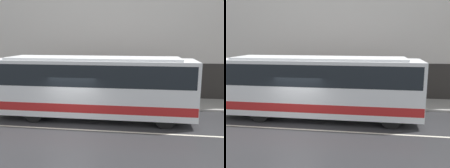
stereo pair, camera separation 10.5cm
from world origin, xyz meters
TOP-DOWN VIEW (x-y plane):
  - ground_plane at (0.00, 0.00)m, footprint 60.00×60.00m
  - sidewalk at (0.00, 5.45)m, footprint 60.00×2.90m
  - building_facade at (0.00, 7.05)m, footprint 60.00×0.35m
  - lane_stripe at (0.00, 0.00)m, footprint 54.00×0.14m
  - transit_bus at (0.84, 1.90)m, footprint 10.96×2.56m

SIDE VIEW (x-z plane):
  - ground_plane at x=0.00m, z-range 0.00..0.00m
  - lane_stripe at x=0.00m, z-range 0.00..0.01m
  - sidewalk at x=0.00m, z-range 0.00..0.12m
  - transit_bus at x=0.84m, z-range 0.22..3.67m
  - building_facade at x=0.00m, z-range -0.19..10.46m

